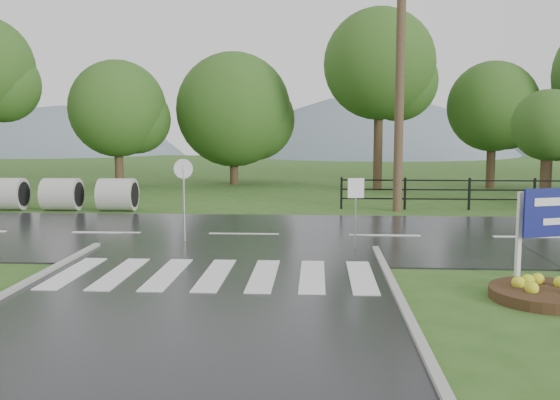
{
  "coord_description": "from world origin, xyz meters",
  "views": [
    {
      "loc": [
        2.08,
        -7.46,
        3.08
      ],
      "look_at": [
        1.28,
        6.0,
        1.5
      ],
      "focal_mm": 40.0,
      "sensor_mm": 36.0,
      "label": 1
    }
  ],
  "objects": [
    {
      "name": "ground",
      "position": [
        0.0,
        0.0,
        0.0
      ],
      "size": [
        120.0,
        120.0,
        0.0
      ],
      "primitive_type": "plane",
      "color": "#2E551C",
      "rests_on": "ground"
    },
    {
      "name": "main_road",
      "position": [
        0.0,
        10.0,
        0.0
      ],
      "size": [
        90.0,
        8.0,
        0.04
      ],
      "primitive_type": "cube",
      "color": "black",
      "rests_on": "ground"
    },
    {
      "name": "crosswalk",
      "position": [
        0.0,
        5.0,
        0.06
      ],
      "size": [
        6.5,
        2.8,
        0.02
      ],
      "color": "silver",
      "rests_on": "ground"
    },
    {
      "name": "fence_west",
      "position": [
        7.75,
        16.0,
        0.72
      ],
      "size": [
        9.58,
        0.08,
        1.2
      ],
      "color": "black",
      "rests_on": "ground"
    },
    {
      "name": "hills",
      "position": [
        3.49,
        65.0,
        -15.54
      ],
      "size": [
        102.0,
        48.0,
        48.0
      ],
      "color": "slate",
      "rests_on": "ground"
    },
    {
      "name": "treeline",
      "position": [
        1.0,
        24.0,
        0.0
      ],
      "size": [
        83.2,
        5.2,
        10.0
      ],
      "color": "#264C17",
      "rests_on": "ground"
    },
    {
      "name": "flower_bed",
      "position": [
        6.2,
        3.7,
        0.15
      ],
      "size": [
        1.98,
        1.98,
        0.4
      ],
      "color": "#332111",
      "rests_on": "ground"
    },
    {
      "name": "reg_sign_small",
      "position": [
        3.05,
        8.01,
        1.32
      ],
      "size": [
        0.41,
        0.07,
        1.82
      ],
      "color": "#939399",
      "rests_on": "ground"
    },
    {
      "name": "reg_sign_round",
      "position": [
        -1.45,
        8.79,
        1.42
      ],
      "size": [
        0.52,
        0.09,
        2.25
      ],
      "color": "#939399",
      "rests_on": "ground"
    },
    {
      "name": "utility_pole_east",
      "position": [
        5.03,
        15.5,
        5.0
      ],
      "size": [
        1.75,
        0.33,
        9.83
      ],
      "color": "#473523",
      "rests_on": "ground"
    },
    {
      "name": "entrance_tree_left",
      "position": [
        11.04,
        17.5,
        3.12
      ],
      "size": [
        2.77,
        2.77,
        4.55
      ],
      "color": "#3D2B1C",
      "rests_on": "ground"
    }
  ]
}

